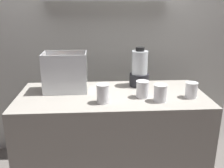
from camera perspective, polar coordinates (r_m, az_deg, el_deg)
name	(u,v)px	position (r m, az deg, el deg)	size (l,w,h in m)	color
counter	(112,146)	(2.09, 0.00, -13.96)	(1.40, 0.64, 0.90)	#9E998E
back_wall_unit	(107,33)	(2.55, -1.16, 11.43)	(2.60, 0.24, 2.50)	silver
carrot_display_bin	(66,79)	(1.97, -10.33, 1.11)	(0.33, 0.21, 0.30)	white
blender_pitcher	(139,70)	(2.06, 6.23, 3.20)	(0.16, 0.16, 0.32)	black
juice_cup_orange_far_left	(103,94)	(1.71, -2.10, -2.36)	(0.09, 0.09, 0.13)	white
juice_cup_orange_left	(142,90)	(1.83, 6.89, -1.40)	(0.09, 0.09, 0.12)	white
juice_cup_orange_middle	(160,94)	(1.77, 10.87, -2.23)	(0.09, 0.09, 0.12)	white
juice_cup_beet_right	(191,91)	(1.90, 17.50, -1.53)	(0.09, 0.09, 0.11)	white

